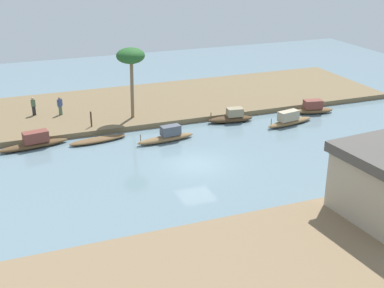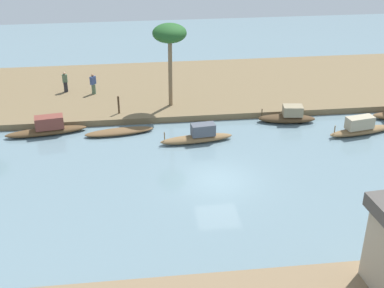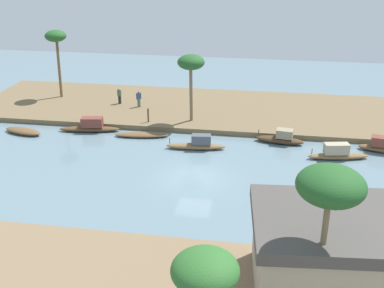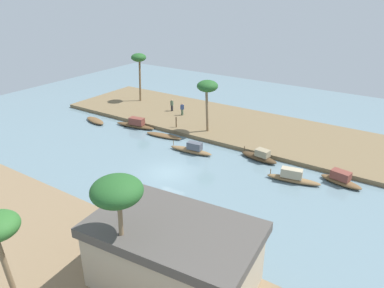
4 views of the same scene
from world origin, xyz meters
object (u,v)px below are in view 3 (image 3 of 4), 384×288
(sampan_downstream_large, at_px, (23,131))
(palm_tree_right_short, at_px, (330,188))
(sampan_midstream, at_px, (281,138))
(palm_tree_left_far, at_px, (56,39))
(sampan_with_tall_canopy, at_px, (142,135))
(person_on_near_bank, at_px, (120,96))
(palm_tree_right_tall, at_px, (205,275))
(sampan_near_left_bank, at_px, (338,153))
(sampan_foreground, at_px, (382,146))
(riverside_building, at_px, (355,256))
(sampan_upstream_small, at_px, (197,144))
(person_by_mooring, at_px, (139,99))
(sampan_with_red_awning, at_px, (91,126))
(palm_tree_left_near, at_px, (191,64))
(mooring_post, at_px, (148,115))

(sampan_downstream_large, distance_m, palm_tree_right_short, 31.17)
(sampan_midstream, relative_size, palm_tree_left_far, 0.60)
(sampan_with_tall_canopy, relative_size, person_on_near_bank, 2.88)
(palm_tree_right_tall, distance_m, palm_tree_right_short, 6.01)
(sampan_with_tall_canopy, relative_size, palm_tree_right_short, 0.64)
(sampan_near_left_bank, xyz_separation_m, palm_tree_right_short, (3.17, 18.32, 6.49))
(sampan_foreground, bearing_deg, riverside_building, 85.46)
(sampan_upstream_small, bearing_deg, riverside_building, 114.44)
(sampan_downstream_large, bearing_deg, sampan_foreground, -164.37)
(sampan_near_left_bank, bearing_deg, person_by_mooring, -35.91)
(sampan_upstream_small, xyz_separation_m, sampan_near_left_bank, (-11.01, 0.15, 0.04))
(sampan_with_red_awning, bearing_deg, sampan_foreground, 170.00)
(riverside_building, bearing_deg, person_by_mooring, -60.93)
(sampan_midstream, height_order, riverside_building, riverside_building)
(sampan_upstream_small, distance_m, sampan_near_left_bank, 11.01)
(sampan_midstream, bearing_deg, sampan_near_left_bank, 157.88)
(person_on_near_bank, bearing_deg, riverside_building, 126.34)
(sampan_with_tall_canopy, relative_size, person_by_mooring, 2.90)
(sampan_with_red_awning, relative_size, palm_tree_left_near, 0.89)
(sampan_upstream_small, height_order, person_by_mooring, person_by_mooring)
(palm_tree_left_near, xyz_separation_m, palm_tree_right_tall, (-4.98, 27.69, -0.19))
(sampan_with_red_awning, distance_m, mooring_post, 5.22)
(sampan_with_red_awning, xyz_separation_m, sampan_with_tall_canopy, (-4.80, 0.53, -0.28))
(person_by_mooring, distance_m, palm_tree_right_tall, 32.95)
(sampan_with_red_awning, height_order, palm_tree_left_far, palm_tree_left_far)
(sampan_downstream_large, relative_size, person_by_mooring, 2.36)
(palm_tree_right_short, bearing_deg, sampan_downstream_large, -39.48)
(sampan_near_left_bank, bearing_deg, riverside_building, 74.34)
(sampan_near_left_bank, distance_m, palm_tree_left_far, 29.73)
(sampan_foreground, height_order, riverside_building, riverside_building)
(person_by_mooring, xyz_separation_m, mooring_post, (-1.96, 4.06, -0.13))
(sampan_with_red_awning, height_order, riverside_building, riverside_building)
(sampan_with_tall_canopy, bearing_deg, palm_tree_right_tall, 102.43)
(person_on_near_bank, distance_m, palm_tree_left_near, 9.94)
(riverside_building, bearing_deg, palm_tree_left_far, -51.24)
(mooring_post, xyz_separation_m, palm_tree_right_tall, (-8.78, 26.80, 4.47))
(palm_tree_right_short, xyz_separation_m, riverside_building, (-1.79, -2.18, -4.48))
(sampan_upstream_small, height_order, sampan_with_tall_canopy, sampan_upstream_small)
(sampan_near_left_bank, relative_size, riverside_building, 0.50)
(sampan_downstream_large, height_order, person_on_near_bank, person_on_near_bank)
(palm_tree_left_near, distance_m, palm_tree_right_short, 25.41)
(palm_tree_left_far, bearing_deg, sampan_upstream_small, 147.04)
(sampan_midstream, relative_size, mooring_post, 3.19)
(sampan_foreground, height_order, palm_tree_left_far, palm_tree_left_far)
(sampan_midstream, height_order, sampan_near_left_bank, sampan_near_left_bank)
(palm_tree_left_far, relative_size, riverside_building, 0.71)
(person_by_mooring, distance_m, palm_tree_left_far, 10.63)
(sampan_with_red_awning, height_order, sampan_with_tall_canopy, sampan_with_red_awning)
(sampan_upstream_small, distance_m, mooring_post, 6.75)
(mooring_post, bearing_deg, person_by_mooring, -64.26)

